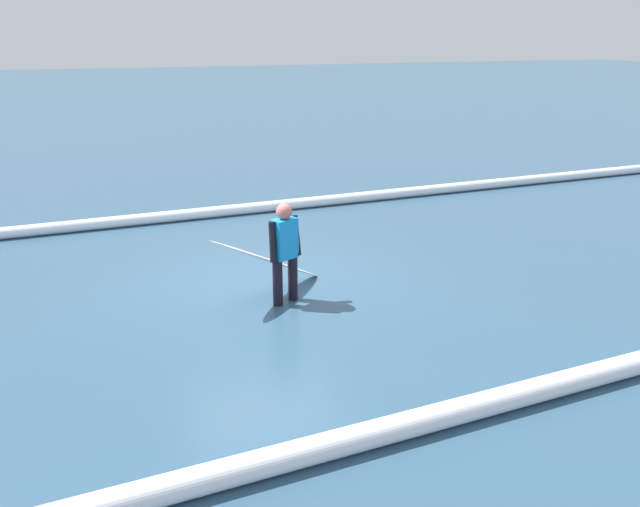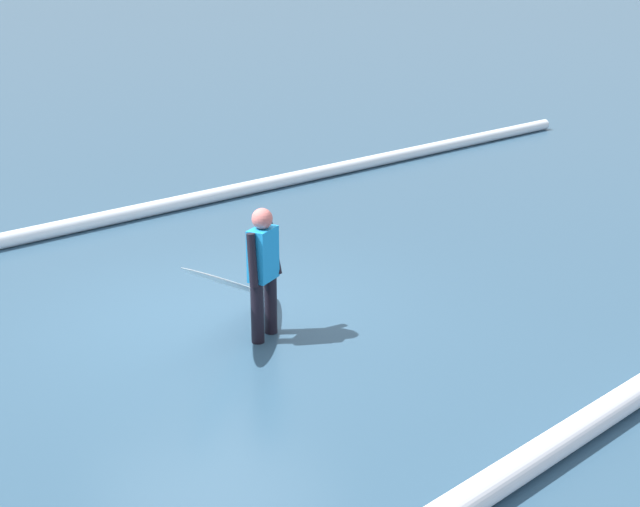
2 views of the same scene
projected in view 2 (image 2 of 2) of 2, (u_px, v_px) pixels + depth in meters
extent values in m
plane|color=#2F5069|center=(208.00, 314.00, 10.38)|extent=(124.77, 124.77, 0.00)
cylinder|color=black|center=(257.00, 313.00, 9.56)|extent=(0.14, 0.14, 0.66)
cylinder|color=black|center=(271.00, 304.00, 9.80)|extent=(0.14, 0.14, 0.66)
cube|color=#198CD8|center=(263.00, 254.00, 9.48)|extent=(0.39, 0.32, 0.56)
sphere|color=#C86864|center=(262.00, 219.00, 9.35)|extent=(0.22, 0.22, 0.22)
cylinder|color=black|center=(252.00, 260.00, 9.30)|extent=(0.09, 0.13, 0.57)
cylinder|color=black|center=(273.00, 248.00, 9.66)|extent=(0.09, 0.25, 0.57)
ellipsoid|color=white|center=(234.00, 285.00, 9.77)|extent=(1.98, 1.26, 1.12)
ellipsoid|color=red|center=(234.00, 284.00, 9.77)|extent=(1.53, 0.89, 0.91)
cylinder|color=white|center=(35.00, 234.00, 12.86)|extent=(24.33, 1.24, 0.22)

